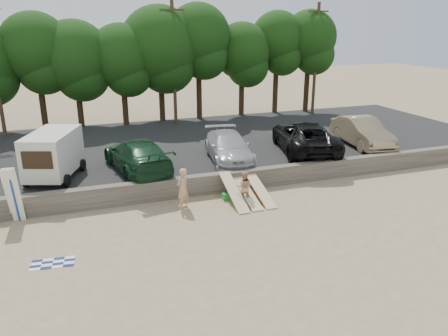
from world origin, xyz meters
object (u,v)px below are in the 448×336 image
(car_1, at_px, (137,155))
(car_4, at_px, (362,132))
(beachgoer_a, at_px, (183,189))
(cooler, at_px, (226,197))
(car_3, at_px, (305,137))
(car_2, at_px, (229,147))
(beachgoer_b, at_px, (244,187))
(box_trailer, at_px, (53,153))

(car_1, distance_m, car_4, 14.20)
(car_4, relative_size, beachgoer_a, 2.74)
(beachgoer_a, bearing_deg, cooler, 153.14)
(car_4, distance_m, beachgoer_a, 13.56)
(car_4, bearing_deg, beachgoer_a, -153.64)
(car_1, bearing_deg, car_3, 172.58)
(car_1, xyz_separation_m, car_4, (14.20, 0.33, 0.04))
(car_4, bearing_deg, car_2, -171.09)
(cooler, bearing_deg, car_2, 68.62)
(car_4, xyz_separation_m, beachgoer_a, (-12.81, -4.41, -0.60))
(car_2, relative_size, beachgoer_b, 3.42)
(beachgoer_b, relative_size, cooler, 4.13)
(car_1, bearing_deg, beachgoer_b, 125.29)
(car_3, xyz_separation_m, beachgoer_a, (-8.72, -4.46, -0.63))
(car_4, distance_m, beachgoer_b, 10.97)
(beachgoer_a, height_order, beachgoer_b, beachgoer_a)
(car_2, bearing_deg, car_1, -170.72)
(box_trailer, bearing_deg, car_3, 20.48)
(car_4, height_order, beachgoer_b, car_4)
(car_1, distance_m, beachgoer_b, 6.13)
(car_1, height_order, car_3, car_3)
(cooler, bearing_deg, car_1, 134.36)
(car_1, height_order, car_4, car_4)
(car_2, distance_m, beachgoer_b, 4.53)
(car_2, height_order, car_3, car_3)
(car_4, relative_size, beachgoer_b, 3.41)
(car_1, distance_m, car_2, 5.12)
(car_3, height_order, cooler, car_3)
(car_2, height_order, car_4, car_4)
(box_trailer, distance_m, car_4, 18.28)
(car_1, xyz_separation_m, car_3, (10.11, 0.38, 0.06))
(cooler, bearing_deg, box_trailer, 153.10)
(beachgoer_b, bearing_deg, beachgoer_a, 16.83)
(beachgoer_b, bearing_deg, car_1, -23.64)
(cooler, bearing_deg, beachgoer_a, -170.86)
(car_2, relative_size, beachgoer_a, 2.74)
(beachgoer_a, distance_m, beachgoer_b, 2.92)
(car_2, relative_size, car_3, 0.82)
(car_2, relative_size, cooler, 14.11)
(car_3, bearing_deg, beachgoer_b, 52.96)
(box_trailer, relative_size, car_3, 0.63)
(box_trailer, distance_m, car_3, 14.19)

